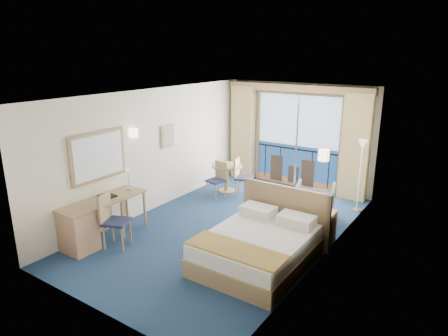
% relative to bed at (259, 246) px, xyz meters
% --- Properties ---
extents(floor, '(6.50, 6.50, 0.00)m').
position_rel_bed_xyz_m(floor, '(-1.18, 0.85, -0.31)').
color(floor, navy).
rests_on(floor, ground).
extents(room_walls, '(4.04, 6.54, 2.72)m').
position_rel_bed_xyz_m(room_walls, '(-1.18, 0.85, 1.47)').
color(room_walls, silver).
rests_on(room_walls, ground).
extents(balcony_door, '(2.36, 0.03, 2.52)m').
position_rel_bed_xyz_m(balcony_door, '(-1.19, 4.07, 0.84)').
color(balcony_door, navy).
rests_on(balcony_door, room_walls).
extents(curtain_left, '(0.65, 0.22, 2.55)m').
position_rel_bed_xyz_m(curtain_left, '(-2.73, 3.92, 0.97)').
color(curtain_left, tan).
rests_on(curtain_left, room_walls).
extents(curtain_right, '(0.65, 0.22, 2.55)m').
position_rel_bed_xyz_m(curtain_right, '(0.37, 3.92, 0.97)').
color(curtain_right, tan).
rests_on(curtain_right, room_walls).
extents(pelmet, '(3.80, 0.25, 0.18)m').
position_rel_bed_xyz_m(pelmet, '(-1.18, 3.95, 2.27)').
color(pelmet, '#9E7C55').
rests_on(pelmet, room_walls).
extents(mirror, '(0.05, 1.25, 0.95)m').
position_rel_bed_xyz_m(mirror, '(-3.15, -0.65, 1.24)').
color(mirror, '#9E7C55').
rests_on(mirror, room_walls).
extents(wall_print, '(0.04, 0.42, 0.52)m').
position_rel_bed_xyz_m(wall_print, '(-3.15, 1.30, 1.29)').
color(wall_print, '#9E7C55').
rests_on(wall_print, room_walls).
extents(sconce_left, '(0.18, 0.18, 0.18)m').
position_rel_bed_xyz_m(sconce_left, '(-3.12, 0.25, 1.54)').
color(sconce_left, '#FFE7B2').
rests_on(sconce_left, room_walls).
extents(sconce_right, '(0.18, 0.18, 0.18)m').
position_rel_bed_xyz_m(sconce_right, '(0.76, 0.70, 1.54)').
color(sconce_right, '#FFE7B2').
rests_on(sconce_right, room_walls).
extents(bed, '(1.75, 2.08, 1.10)m').
position_rel_bed_xyz_m(bed, '(0.00, 0.00, 0.00)').
color(bed, '#9E7C55').
rests_on(bed, ground).
extents(nightstand, '(0.46, 0.44, 0.60)m').
position_rel_bed_xyz_m(nightstand, '(0.57, 1.38, -0.01)').
color(nightstand, tan).
rests_on(nightstand, ground).
extents(phone, '(0.19, 0.17, 0.07)m').
position_rel_bed_xyz_m(phone, '(0.54, 1.36, 0.33)').
color(phone, white).
rests_on(phone, nightstand).
extents(armchair, '(0.99, 1.00, 0.75)m').
position_rel_bed_xyz_m(armchair, '(0.04, 2.36, 0.07)').
color(armchair, '#4A505A').
rests_on(armchair, ground).
extents(floor_lamp, '(0.23, 0.23, 1.63)m').
position_rel_bed_xyz_m(floor_lamp, '(0.70, 3.25, 0.93)').
color(floor_lamp, silver).
rests_on(floor_lamp, ground).
extents(desk, '(0.58, 1.70, 0.80)m').
position_rel_bed_xyz_m(desk, '(-2.88, -1.31, 0.13)').
color(desk, '#9E7C55').
rests_on(desk, ground).
extents(desk_chair, '(0.58, 0.58, 1.01)m').
position_rel_bed_xyz_m(desk_chair, '(-2.52, -0.98, 0.26)').
color(desk_chair, '#1D2343').
rests_on(desk_chair, ground).
extents(folder, '(0.33, 0.25, 0.03)m').
position_rel_bed_xyz_m(folder, '(-2.93, -0.70, 0.50)').
color(folder, black).
rests_on(folder, desk).
extents(desk_lamp, '(0.11, 0.11, 0.40)m').
position_rel_bed_xyz_m(desk_lamp, '(-2.89, -0.18, 0.79)').
color(desk_lamp, silver).
rests_on(desk_lamp, desk).
extents(round_table, '(0.78, 0.78, 0.70)m').
position_rel_bed_xyz_m(round_table, '(-2.43, 2.67, 0.22)').
color(round_table, '#9E7C55').
rests_on(round_table, ground).
extents(table_chair_a, '(0.51, 0.50, 0.93)m').
position_rel_bed_xyz_m(table_chair_a, '(-2.01, 2.66, 0.22)').
color(table_chair_a, '#1D2343').
rests_on(table_chair_a, ground).
extents(table_chair_b, '(0.44, 0.45, 0.88)m').
position_rel_bed_xyz_m(table_chair_b, '(-2.41, 2.24, 0.19)').
color(table_chair_b, '#1D2343').
rests_on(table_chair_b, ground).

